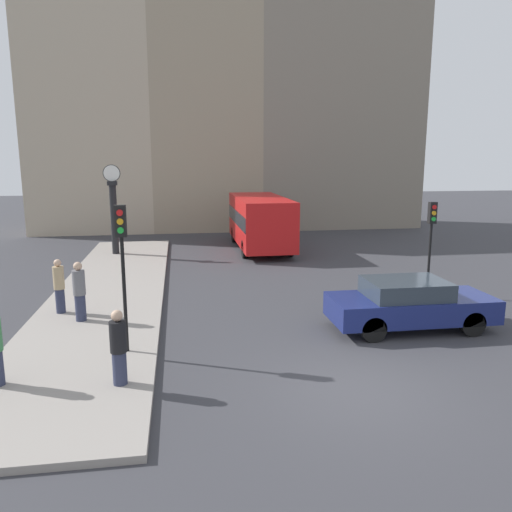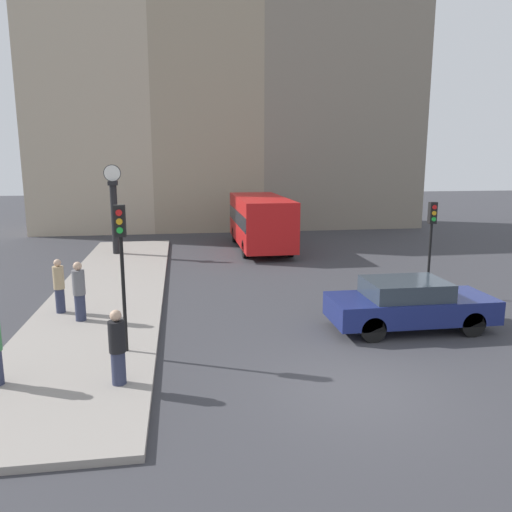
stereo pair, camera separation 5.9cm
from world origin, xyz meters
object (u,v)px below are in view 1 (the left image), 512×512
at_px(sedan_car, 410,304).
at_px(traffic_light_far, 431,229).
at_px(pedestrian_black_jacket, 119,347).
at_px(bus_distant, 260,220).
at_px(traffic_light_near, 122,248).
at_px(pedestrian_tan_coat, 59,286).
at_px(pedestrian_grey_jacket, 79,291).
at_px(street_clock, 114,211).

xyz_separation_m(sedan_car, traffic_light_far, (2.30, 3.31, 1.68)).
bearing_deg(pedestrian_black_jacket, bus_distant, 70.71).
height_order(traffic_light_near, pedestrian_tan_coat, traffic_light_near).
distance_m(sedan_car, pedestrian_grey_jacket, 9.64).
relative_size(pedestrian_grey_jacket, pedestrian_tan_coat, 1.05).
distance_m(bus_distant, street_clock, 7.62).
distance_m(bus_distant, pedestrian_grey_jacket, 13.78).
bearing_deg(street_clock, sedan_car, -52.13).
xyz_separation_m(traffic_light_near, traffic_light_far, (10.19, 4.18, -0.34)).
bearing_deg(street_clock, traffic_light_near, -82.24).
distance_m(street_clock, pedestrian_tan_coat, 9.91).
xyz_separation_m(sedan_car, pedestrian_grey_jacket, (-9.47, 1.79, 0.29)).
xyz_separation_m(bus_distant, street_clock, (-7.52, -0.98, 0.67)).
relative_size(street_clock, pedestrian_grey_jacket, 2.49).
relative_size(traffic_light_near, street_clock, 0.83).
height_order(street_clock, pedestrian_grey_jacket, street_clock).
distance_m(traffic_light_near, street_clock, 13.49).
bearing_deg(sedan_car, traffic_light_far, 55.14).
height_order(bus_distant, pedestrian_black_jacket, bus_distant).
relative_size(traffic_light_far, pedestrian_grey_jacket, 1.90).
xyz_separation_m(bus_distant, traffic_light_near, (-5.71, -14.33, 1.16)).
bearing_deg(street_clock, pedestrian_tan_coat, -93.09).
height_order(bus_distant, traffic_light_near, traffic_light_near).
bearing_deg(pedestrian_black_jacket, pedestrian_grey_jacket, 109.64).
bearing_deg(bus_distant, sedan_car, -80.79).
relative_size(sedan_car, pedestrian_grey_jacket, 2.64).
relative_size(bus_distant, street_clock, 1.72).
bearing_deg(street_clock, bus_distant, 7.40).
xyz_separation_m(bus_distant, traffic_light_far, (4.49, -10.16, 0.82)).
bearing_deg(pedestrian_tan_coat, traffic_light_far, 2.88).
height_order(bus_distant, traffic_light_far, traffic_light_far).
distance_m(sedan_car, traffic_light_near, 8.19).
relative_size(sedan_car, street_clock, 1.06).
distance_m(traffic_light_far, street_clock, 15.12).
height_order(sedan_car, pedestrian_tan_coat, pedestrian_tan_coat).
height_order(sedan_car, traffic_light_near, traffic_light_near).
xyz_separation_m(sedan_car, pedestrian_black_jacket, (-7.86, -2.74, 0.22)).
xyz_separation_m(sedan_car, street_clock, (-9.71, 12.49, 1.53)).
relative_size(sedan_car, traffic_light_far, 1.39).
height_order(street_clock, pedestrian_tan_coat, street_clock).
bearing_deg(pedestrian_grey_jacket, traffic_light_far, 7.34).
bearing_deg(street_clock, traffic_light_far, -37.39).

